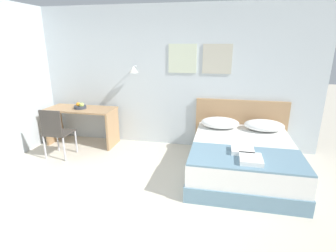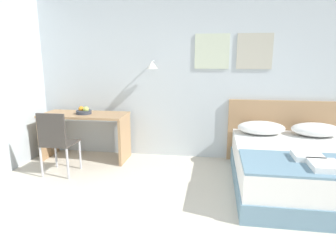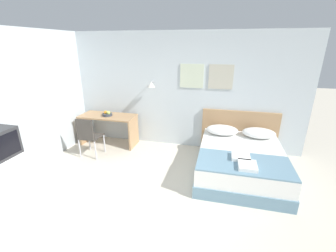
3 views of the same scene
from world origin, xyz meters
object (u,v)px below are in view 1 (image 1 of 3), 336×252
at_px(pillow_right, 264,125).
at_px(folded_towel_mid_bed, 251,159).
at_px(bed, 242,159).
at_px(desk_chair, 55,130).
at_px(throw_blanket, 246,158).
at_px(headboard, 240,125).
at_px(fruit_bowl, 80,106).
at_px(pillow_left, 220,123).
at_px(folded_towel_near_foot, 243,150).
at_px(desk, 82,119).

xyz_separation_m(pillow_right, folded_towel_mid_bed, (-0.33, -1.40, -0.04)).
bearing_deg(pillow_right, bed, -118.54).
bearing_deg(desk_chair, throw_blanket, -9.03).
distance_m(headboard, fruit_bowl, 3.12).
bearing_deg(fruit_bowl, throw_blanket, -21.58).
bearing_deg(folded_towel_mid_bed, pillow_left, 106.66).
xyz_separation_m(folded_towel_near_foot, folded_towel_mid_bed, (0.09, -0.27, 0.00)).
relative_size(pillow_right, folded_towel_near_foot, 2.22).
relative_size(pillow_right, throw_blanket, 0.45).
bearing_deg(desk, pillow_left, 0.31).
height_order(headboard, fruit_bowl, headboard).
bearing_deg(bed, folded_towel_mid_bed, -86.60).
relative_size(pillow_right, desk, 0.50).
bearing_deg(desk_chair, fruit_bowl, 82.21).
bearing_deg(headboard, fruit_bowl, -173.38).
bearing_deg(throw_blanket, desk, 158.07).
height_order(desk, desk_chair, desk_chair).
bearing_deg(headboard, folded_towel_near_foot, -91.79).
distance_m(bed, headboard, 1.03).
distance_m(pillow_left, throw_blanket, 1.32).
xyz_separation_m(bed, folded_towel_near_foot, (-0.04, -0.43, 0.32)).
bearing_deg(pillow_right, desk, -179.76).
bearing_deg(throw_blanket, pillow_right, 73.37).
bearing_deg(headboard, bed, -90.00).
height_order(pillow_left, folded_towel_mid_bed, pillow_left).
distance_m(pillow_left, pillow_right, 0.75).
relative_size(folded_towel_mid_bed, desk, 0.25).
xyz_separation_m(bed, pillow_left, (-0.38, 0.69, 0.35)).
xyz_separation_m(headboard, pillow_left, (-0.38, -0.32, 0.13)).
bearing_deg(pillow_right, folded_towel_mid_bed, -103.46).
bearing_deg(headboard, folded_towel_mid_bed, -88.60).
relative_size(headboard, folded_towel_near_foot, 5.54).
distance_m(pillow_right, desk, 3.47).
xyz_separation_m(folded_towel_mid_bed, desk_chair, (-3.22, 0.64, -0.05)).
bearing_deg(desk, folded_towel_mid_bed, -23.80).
distance_m(bed, fruit_bowl, 3.19).
bearing_deg(folded_towel_near_foot, headboard, 88.21).
height_order(bed, folded_towel_mid_bed, folded_towel_mid_bed).
bearing_deg(fruit_bowl, folded_towel_mid_bed, -23.46).
bearing_deg(pillow_right, throw_blanket, -106.63).
relative_size(bed, desk, 1.46).
height_order(bed, pillow_left, pillow_left).
bearing_deg(fruit_bowl, pillow_right, 0.66).
relative_size(folded_towel_near_foot, folded_towel_mid_bed, 0.91).
height_order(pillow_right, folded_towel_near_foot, pillow_right).
bearing_deg(throw_blanket, folded_towel_mid_bed, -73.03).
height_order(bed, desk_chair, desk_chair).
height_order(throw_blanket, folded_towel_mid_bed, folded_towel_mid_bed).
height_order(pillow_right, throw_blanket, pillow_right).
bearing_deg(folded_towel_mid_bed, fruit_bowl, 156.54).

